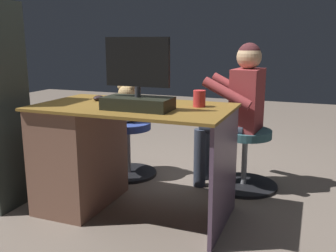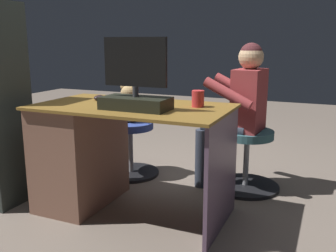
{
  "view_description": "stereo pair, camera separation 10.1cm",
  "coord_description": "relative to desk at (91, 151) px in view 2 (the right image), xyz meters",
  "views": [
    {
      "loc": [
        -1.09,
        2.57,
        1.15
      ],
      "look_at": [
        -0.14,
        0.12,
        0.56
      ],
      "focal_mm": 40.38,
      "sensor_mm": 36.0,
      "label": 1
    },
    {
      "loc": [
        -1.19,
        2.53,
        1.15
      ],
      "look_at": [
        -0.14,
        0.12,
        0.56
      ],
      "focal_mm": 40.38,
      "sensor_mm": 36.0,
      "label": 2
    }
  ],
  "objects": [
    {
      "name": "computer_mouse",
      "position": [
        -0.01,
        -0.11,
        0.37
      ],
      "size": [
        0.06,
        0.1,
        0.04
      ],
      "primitive_type": "ellipsoid",
      "color": "black",
      "rests_on": "desk"
    },
    {
      "name": "monitor",
      "position": [
        -0.43,
        0.12,
        0.47
      ],
      "size": [
        0.42,
        0.21,
        0.43
      ],
      "color": "black",
      "rests_on": "desk"
    },
    {
      "name": "tv_remote",
      "position": [
        -0.24,
        -0.01,
        0.36
      ],
      "size": [
        0.1,
        0.16,
        0.02
      ],
      "primitive_type": "cube",
      "rotation": [
        0.0,
        0.0,
        -0.37
      ],
      "color": "black",
      "rests_on": "desk"
    },
    {
      "name": "visitor_chair",
      "position": [
        -0.96,
        -0.74,
        -0.13
      ],
      "size": [
        0.54,
        0.54,
        0.47
      ],
      "color": "black",
      "rests_on": "ground_plane"
    },
    {
      "name": "ground_plane",
      "position": [
        -0.34,
        -0.4,
        -0.39
      ],
      "size": [
        10.0,
        10.0,
        0.0
      ],
      "primitive_type": "plane",
      "color": "#706357"
    },
    {
      "name": "desk",
      "position": [
        0.0,
        0.0,
        0.0
      ],
      "size": [
        1.28,
        0.72,
        0.74
      ],
      "color": "brown",
      "rests_on": "ground_plane"
    },
    {
      "name": "keyboard",
      "position": [
        -0.33,
        -0.14,
        0.36
      ],
      "size": [
        0.42,
        0.14,
        0.02
      ],
      "primitive_type": "cube",
      "color": "#232523",
      "rests_on": "desk"
    },
    {
      "name": "teddy_bear",
      "position": [
        0.04,
        -0.66,
        0.23
      ],
      "size": [
        0.23,
        0.24,
        0.33
      ],
      "color": "tan",
      "rests_on": "office_chair_teddy"
    },
    {
      "name": "person",
      "position": [
        -0.87,
        -0.73,
        0.29
      ],
      "size": [
        0.51,
        0.5,
        1.14
      ],
      "color": "#983637",
      "rests_on": "ground_plane"
    },
    {
      "name": "cup",
      "position": [
        -0.75,
        -0.12,
        0.41
      ],
      "size": [
        0.08,
        0.08,
        0.11
      ],
      "primitive_type": "cylinder",
      "color": "red",
      "rests_on": "desk"
    },
    {
      "name": "office_chair_teddy",
      "position": [
        0.04,
        -0.65,
        -0.12
      ],
      "size": [
        0.49,
        0.49,
        0.47
      ],
      "color": "black",
      "rests_on": "ground_plane"
    }
  ]
}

